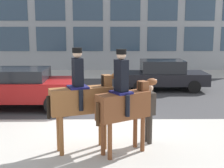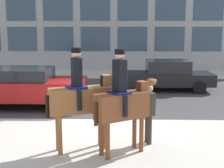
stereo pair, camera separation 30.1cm
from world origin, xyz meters
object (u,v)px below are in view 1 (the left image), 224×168
Objects in this scene: mounted_horse_companion at (124,102)px; street_car_far_lane at (164,75)px; mounted_horse_lead at (82,98)px; pedestrian_bystander at (149,109)px; street_car_near_lane at (19,87)px.

mounted_horse_companion is 0.62× the size of street_car_far_lane.
mounted_horse_lead reaches higher than pedestrian_bystander.
mounted_horse_lead reaches higher than street_car_near_lane.
pedestrian_bystander reaches higher than street_car_far_lane.
street_car_far_lane is (3.35, 7.66, -0.60)m from mounted_horse_lead.
mounted_horse_lead is 5.10m from street_car_near_lane.
mounted_horse_lead is 1.82m from pedestrian_bystander.
pedestrian_bystander is at bearing -4.89° from mounted_horse_lead.
mounted_horse_companion reaches higher than street_car_far_lane.
mounted_horse_lead is 1.62× the size of pedestrian_bystander.
street_car_near_lane is 1.16× the size of street_car_far_lane.
street_car_near_lane is at bearing -150.87° from street_car_far_lane.
pedestrian_bystander is (0.68, 0.67, -0.35)m from mounted_horse_companion.
mounted_horse_lead is at bearing 137.03° from mounted_horse_companion.
street_car_near_lane is (-3.82, 4.43, -0.47)m from mounted_horse_companion.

